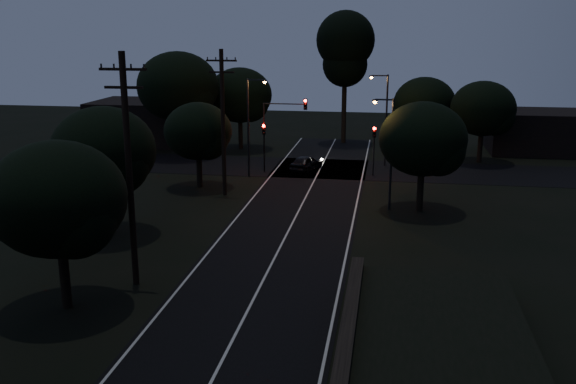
% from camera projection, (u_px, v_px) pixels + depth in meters
% --- Properties ---
extents(road_surface, '(60.00, 70.00, 0.03)m').
position_uv_depth(road_surface, '(304.00, 201.00, 45.47)').
color(road_surface, black).
rests_on(road_surface, ground).
extents(utility_pole_mid, '(2.20, 0.30, 11.00)m').
position_uv_depth(utility_pole_mid, '(129.00, 167.00, 29.54)').
color(utility_pole_mid, black).
rests_on(utility_pole_mid, ground).
extents(utility_pole_far, '(2.20, 0.30, 10.50)m').
position_uv_depth(utility_pole_far, '(223.00, 121.00, 45.85)').
color(utility_pole_far, black).
rests_on(utility_pole_far, ground).
extents(tree_left_b, '(5.87, 5.87, 7.46)m').
position_uv_depth(tree_left_b, '(61.00, 203.00, 27.06)').
color(tree_left_b, black).
rests_on(tree_left_b, ground).
extents(tree_left_c, '(6.04, 6.04, 7.63)m').
position_uv_depth(tree_left_c, '(106.00, 153.00, 36.97)').
color(tree_left_c, black).
rests_on(tree_left_c, ground).
extents(tree_left_d, '(5.14, 5.14, 6.52)m').
position_uv_depth(tree_left_d, '(200.00, 133.00, 48.33)').
color(tree_left_d, black).
rests_on(tree_left_d, ground).
extents(tree_far_nw, '(6.40, 6.40, 8.10)m').
position_uv_depth(tree_far_nw, '(242.00, 97.00, 63.41)').
color(tree_far_nw, black).
rests_on(tree_far_nw, ground).
extents(tree_far_w, '(7.68, 7.68, 9.79)m').
position_uv_depth(tree_far_w, '(180.00, 88.00, 60.04)').
color(tree_far_w, black).
rests_on(tree_far_w, ground).
extents(tree_far_ne, '(5.85, 5.85, 7.40)m').
position_uv_depth(tree_far_ne, '(427.00, 105.00, 60.79)').
color(tree_far_ne, black).
rests_on(tree_far_ne, ground).
extents(tree_far_e, '(5.78, 5.78, 7.34)m').
position_uv_depth(tree_far_e, '(485.00, 110.00, 57.17)').
color(tree_far_e, black).
rests_on(tree_far_e, ground).
extents(tree_right_a, '(5.76, 5.76, 7.33)m').
position_uv_depth(tree_right_a, '(426.00, 141.00, 41.84)').
color(tree_right_a, black).
rests_on(tree_right_a, ground).
extents(tall_pine, '(5.99, 5.99, 13.62)m').
position_uv_depth(tall_pine, '(345.00, 48.00, 65.67)').
color(tall_pine, black).
rests_on(tall_pine, ground).
extents(building_left, '(10.00, 8.00, 4.40)m').
position_uv_depth(building_left, '(144.00, 122.00, 67.92)').
color(building_left, black).
rests_on(building_left, ground).
extents(building_right, '(9.00, 7.00, 4.00)m').
position_uv_depth(building_right, '(536.00, 131.00, 62.83)').
color(building_right, black).
rests_on(building_right, ground).
extents(signal_left, '(0.28, 0.35, 4.10)m').
position_uv_depth(signal_left, '(264.00, 139.00, 53.94)').
color(signal_left, black).
rests_on(signal_left, ground).
extents(signal_right, '(0.28, 0.35, 4.10)m').
position_uv_depth(signal_right, '(374.00, 142.00, 52.53)').
color(signal_right, black).
rests_on(signal_right, ground).
extents(signal_mast, '(3.70, 0.35, 6.25)m').
position_uv_depth(signal_mast, '(284.00, 121.00, 53.30)').
color(signal_mast, black).
rests_on(signal_mast, ground).
extents(streetlight_a, '(1.66, 0.26, 8.00)m').
position_uv_depth(streetlight_a, '(250.00, 121.00, 51.69)').
color(streetlight_a, black).
rests_on(streetlight_a, ground).
extents(streetlight_b, '(1.66, 0.26, 8.00)m').
position_uv_depth(streetlight_b, '(384.00, 114.00, 55.80)').
color(streetlight_b, black).
rests_on(streetlight_b, ground).
extents(streetlight_c, '(1.46, 0.26, 7.50)m').
position_uv_depth(streetlight_c, '(389.00, 146.00, 42.42)').
color(streetlight_c, black).
rests_on(streetlight_c, ground).
extents(car, '(2.78, 4.22, 1.33)m').
position_uv_depth(car, '(306.00, 163.00, 54.93)').
color(car, black).
rests_on(car, ground).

